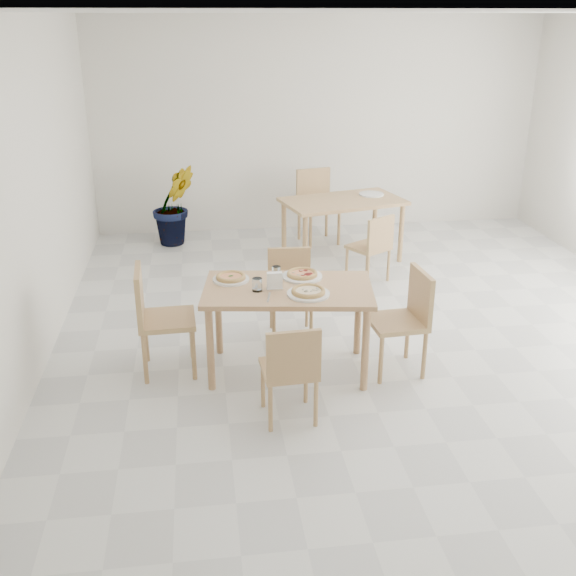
{
  "coord_description": "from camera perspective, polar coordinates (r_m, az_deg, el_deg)",
  "views": [
    {
      "loc": [
        -1.63,
        -5.53,
        2.78
      ],
      "look_at": [
        -0.96,
        -0.57,
        0.75
      ],
      "focal_mm": 42.0,
      "sensor_mm": 36.0,
      "label": 1
    }
  ],
  "objects": [
    {
      "name": "chair_west",
      "position": [
        5.58,
        -11.13,
        -2.09
      ],
      "size": [
        0.47,
        0.47,
        0.92
      ],
      "rotation": [
        0.0,
        0.0,
        1.61
      ],
      "color": "tan",
      "rests_on": "ground"
    },
    {
      "name": "chair_east",
      "position": [
        5.6,
        9.99,
        -2.2
      ],
      "size": [
        0.47,
        0.47,
        0.88
      ],
      "rotation": [
        0.0,
        0.0,
        -1.49
      ],
      "color": "tan",
      "rests_on": "ground"
    },
    {
      "name": "pizza_margherita",
      "position": [
        5.56,
        -4.86,
        0.95
      ],
      "size": [
        0.26,
        0.26,
        0.03
      ],
      "rotation": [
        0.0,
        0.0,
        -0.08
      ],
      "color": "#EEC670",
      "rests_on": "plate_margherita"
    },
    {
      "name": "chair_north",
      "position": [
        6.2,
        0.18,
        0.19
      ],
      "size": [
        0.41,
        0.41,
        0.8
      ],
      "rotation": [
        0.0,
        0.0,
        -0.04
      ],
      "color": "tan",
      "rests_on": "ground"
    },
    {
      "name": "plate_margherita",
      "position": [
        5.56,
        -4.85,
        0.74
      ],
      "size": [
        0.3,
        0.3,
        0.02
      ],
      "primitive_type": "cylinder",
      "color": "white",
      "rests_on": "main_table"
    },
    {
      "name": "pizza_mushroom",
      "position": [
        5.25,
        1.74,
        -0.26
      ],
      "size": [
        0.34,
        0.34,
        0.03
      ],
      "rotation": [
        0.0,
        0.0,
        0.31
      ],
      "color": "#EEC670",
      "rests_on": "plate_mushroom"
    },
    {
      "name": "plate_empty",
      "position": [
        8.31,
        7.08,
        7.89
      ],
      "size": [
        0.3,
        0.3,
        0.02
      ],
      "primitive_type": "cylinder",
      "color": "white",
      "rests_on": "second_table"
    },
    {
      "name": "chair_back_s",
      "position": [
        7.45,
        7.24,
        3.72
      ],
      "size": [
        0.53,
        0.53,
        0.77
      ],
      "rotation": [
        0.0,
        0.0,
        3.7
      ],
      "color": "tan",
      "rests_on": "ground"
    },
    {
      "name": "chair_back_n",
      "position": [
        8.83,
        2.42,
        7.43
      ],
      "size": [
        0.55,
        0.55,
        0.93
      ],
      "rotation": [
        0.0,
        0.0,
        0.23
      ],
      "color": "tan",
      "rests_on": "ground"
    },
    {
      "name": "chair_south",
      "position": [
        4.83,
        0.24,
        -6.7
      ],
      "size": [
        0.41,
        0.41,
        0.78
      ],
      "rotation": [
        0.0,
        0.0,
        3.2
      ],
      "color": "tan",
      "rests_on": "ground"
    },
    {
      "name": "main_table",
      "position": [
        5.44,
        0.0,
        -0.87
      ],
      "size": [
        1.45,
        0.95,
        0.75
      ],
      "rotation": [
        0.0,
        0.0,
        -0.14
      ],
      "color": "tan",
      "rests_on": "ground"
    },
    {
      "name": "pizza_pepperoni",
      "position": [
        5.6,
        1.21,
        1.22
      ],
      "size": [
        0.33,
        0.33,
        0.03
      ],
      "rotation": [
        0.0,
        0.0,
        -0.36
      ],
      "color": "#EEC670",
      "rests_on": "plate_pepperoni"
    },
    {
      "name": "tumbler_a",
      "position": [
        5.6,
        -1.0,
        1.37
      ],
      "size": [
        0.07,
        0.07,
        0.1
      ],
      "primitive_type": "cylinder",
      "color": "white",
      "rests_on": "main_table"
    },
    {
      "name": "plate_mushroom",
      "position": [
        5.26,
        1.73,
        -0.49
      ],
      "size": [
        0.34,
        0.34,
        0.02
      ],
      "primitive_type": "cylinder",
      "color": "white",
      "rests_on": "main_table"
    },
    {
      "name": "tumbler_b",
      "position": [
        5.32,
        -2.62,
        0.29
      ],
      "size": [
        0.08,
        0.08,
        0.11
      ],
      "primitive_type": "cylinder",
      "color": "white",
      "rests_on": "main_table"
    },
    {
      "name": "second_table",
      "position": [
        8.08,
        4.66,
        6.84
      ],
      "size": [
        1.54,
        1.11,
        0.75
      ],
      "rotation": [
        0.0,
        0.0,
        0.25
      ],
      "color": "tan",
      "rests_on": "ground"
    },
    {
      "name": "fork_a",
      "position": [
        5.42,
        -2.54,
        0.15
      ],
      "size": [
        0.03,
        0.17,
        0.01
      ],
      "primitive_type": "cube",
      "rotation": [
        0.0,
        0.0,
        -0.1
      ],
      "color": "silver",
      "rests_on": "main_table"
    },
    {
      "name": "fork_b",
      "position": [
        5.21,
        -1.64,
        -0.8
      ],
      "size": [
        0.05,
        0.2,
        0.01
      ],
      "primitive_type": "cube",
      "rotation": [
        0.0,
        0.0,
        -0.19
      ],
      "color": "silver",
      "rests_on": "main_table"
    },
    {
      "name": "napkin_holder",
      "position": [
        5.33,
        -1.14,
        0.56
      ],
      "size": [
        0.13,
        0.07,
        0.15
      ],
      "rotation": [
        0.0,
        0.0,
        0.01
      ],
      "color": "silver",
      "rests_on": "main_table"
    },
    {
      "name": "plate_pepperoni",
      "position": [
        5.61,
        1.21,
        1.0
      ],
      "size": [
        0.34,
        0.34,
        0.02
      ],
      "primitive_type": "cylinder",
      "color": "white",
      "rests_on": "main_table"
    },
    {
      "name": "potted_plant",
      "position": [
        8.81,
        -9.59,
        6.94
      ],
      "size": [
        0.69,
        0.62,
        1.03
      ],
      "primitive_type": "imported",
      "rotation": [
        0.0,
        0.0,
        0.35
      ],
      "color": "#31651E",
      "rests_on": "ground"
    }
  ]
}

